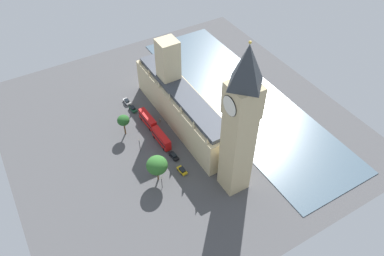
% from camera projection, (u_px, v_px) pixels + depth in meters
% --- Properties ---
extents(ground_plane, '(127.41, 127.41, 0.00)m').
position_uv_depth(ground_plane, '(178.00, 124.00, 148.26)').
color(ground_plane, '#4C4C4F').
extents(river_thames, '(34.64, 114.67, 0.25)m').
position_uv_depth(river_thames, '(241.00, 98.00, 159.19)').
color(river_thames, '#475B6B').
rests_on(river_thames, ground).
extents(parliament_building, '(11.63, 57.41, 31.33)m').
position_uv_depth(parliament_building, '(180.00, 103.00, 143.79)').
color(parliament_building, '#CCBA8E').
rests_on(parliament_building, ground).
extents(clock_tower, '(8.74, 8.74, 55.08)m').
position_uv_depth(clock_tower, '(240.00, 123.00, 107.13)').
color(clock_tower, tan).
rests_on(clock_tower, ground).
extents(car_white_leading, '(1.96, 4.21, 1.74)m').
position_uv_depth(car_white_leading, '(127.00, 101.00, 156.65)').
color(car_white_leading, silver).
rests_on(car_white_leading, ground).
extents(car_dark_green_midblock, '(2.19, 4.28, 1.74)m').
position_uv_depth(car_dark_green_midblock, '(133.00, 109.00, 153.25)').
color(car_dark_green_midblock, '#19472D').
rests_on(car_dark_green_midblock, ground).
extents(double_decker_bus_kerbside, '(3.00, 10.59, 4.75)m').
position_uv_depth(double_decker_bus_kerbside, '(148.00, 119.00, 146.10)').
color(double_decker_bus_kerbside, red).
rests_on(double_decker_bus_kerbside, ground).
extents(double_decker_bus_by_river_gate, '(2.93, 10.58, 4.75)m').
position_uv_depth(double_decker_bus_by_river_gate, '(161.00, 138.00, 138.76)').
color(double_decker_bus_by_river_gate, red).
rests_on(double_decker_bus_by_river_gate, ground).
extents(car_black_opposite_hall, '(2.14, 4.61, 1.74)m').
position_uv_depth(car_black_opposite_hall, '(174.00, 156.00, 134.89)').
color(car_black_opposite_hall, black).
rests_on(car_black_opposite_hall, ground).
extents(car_yellow_cab_corner, '(2.23, 4.31, 1.74)m').
position_uv_depth(car_yellow_cab_corner, '(182.00, 170.00, 130.07)').
color(car_yellow_cab_corner, gold).
rests_on(car_yellow_cab_corner, ground).
extents(pedestrian_far_end, '(0.67, 0.70, 1.68)m').
position_uv_depth(pedestrian_far_end, '(160.00, 120.00, 148.60)').
color(pedestrian_far_end, gray).
rests_on(pedestrian_far_end, ground).
extents(plane_tree_near_tower, '(7.14, 7.14, 10.46)m').
position_uv_depth(plane_tree_near_tower, '(157.00, 165.00, 123.21)').
color(plane_tree_near_tower, brown).
rests_on(plane_tree_near_tower, ground).
extents(plane_tree_under_trees, '(4.61, 4.61, 8.93)m').
position_uv_depth(plane_tree_under_trees, '(123.00, 120.00, 139.45)').
color(plane_tree_under_trees, brown).
rests_on(plane_tree_under_trees, ground).
extents(street_lamp_trailing, '(0.56, 0.56, 6.17)m').
position_uv_depth(street_lamp_trailing, '(139.00, 143.00, 134.72)').
color(street_lamp_trailing, black).
rests_on(street_lamp_trailing, ground).
extents(street_lamp_slot_10, '(0.56, 0.56, 5.61)m').
position_uv_depth(street_lamp_slot_10, '(162.00, 180.00, 123.04)').
color(street_lamp_slot_10, black).
rests_on(street_lamp_slot_10, ground).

